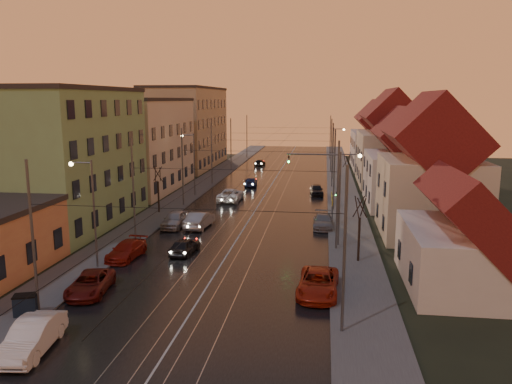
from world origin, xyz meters
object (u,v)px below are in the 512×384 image
at_px(parked_right_2, 317,190).
at_px(street_lamp_1, 344,190).
at_px(driving_car_2, 231,195).
at_px(dumpster, 26,305).
at_px(street_lamp_0, 90,203).
at_px(traffic_light_mast, 329,178).
at_px(parked_left_0, 32,337).
at_px(parked_right_0, 318,283).
at_px(street_lamp_3, 335,148).
at_px(street_lamp_2, 192,158).
at_px(parked_left_1, 90,284).
at_px(driving_car_4, 260,163).
at_px(parked_left_2, 126,250).
at_px(parked_left_3, 175,219).
at_px(driving_car_0, 184,246).
at_px(parked_right_1, 323,221).
at_px(driving_car_1, 200,220).
at_px(driving_car_3, 251,182).

bearing_deg(parked_right_2, street_lamp_1, -88.55).
height_order(street_lamp_1, driving_car_2, street_lamp_1).
height_order(street_lamp_1, dumpster, street_lamp_1).
height_order(street_lamp_0, traffic_light_mast, street_lamp_0).
bearing_deg(parked_right_2, parked_left_0, -111.75).
bearing_deg(parked_right_0, street_lamp_3, 90.71).
bearing_deg(street_lamp_2, parked_left_1, -86.53).
height_order(traffic_light_mast, parked_left_0, traffic_light_mast).
bearing_deg(parked_right_2, driving_car_4, 106.95).
relative_size(street_lamp_1, parked_left_2, 1.75).
bearing_deg(parked_left_3, parked_right_0, -47.05).
relative_size(street_lamp_2, parked_left_2, 1.75).
bearing_deg(parked_left_0, traffic_light_mast, 56.03).
bearing_deg(parked_left_2, street_lamp_1, 22.90).
relative_size(parked_left_2, parked_left_3, 0.98).
height_order(traffic_light_mast, parked_left_2, traffic_light_mast).
relative_size(parked_left_0, parked_left_3, 1.03).
xyz_separation_m(street_lamp_3, parked_left_1, (-16.23, -48.55, -4.23)).
bearing_deg(parked_left_1, parked_left_3, 81.01).
xyz_separation_m(street_lamp_1, driving_car_0, (-12.56, -3.69, -4.23)).
height_order(parked_left_3, parked_right_2, parked_left_3).
bearing_deg(driving_car_4, street_lamp_1, 112.30).
bearing_deg(parked_left_1, parked_left_2, 86.15).
bearing_deg(street_lamp_3, street_lamp_2, -138.69).
distance_m(parked_right_1, parked_right_2, 16.77).
distance_m(driving_car_4, parked_right_0, 62.19).
height_order(street_lamp_0, dumpster, street_lamp_0).
distance_m(driving_car_1, parked_right_2, 21.33).
height_order(street_lamp_3, driving_car_4, street_lamp_3).
height_order(street_lamp_3, parked_left_2, street_lamp_3).
height_order(driving_car_3, parked_right_1, parked_right_1).
relative_size(driving_car_1, parked_left_0, 1.00).
xyz_separation_m(driving_car_3, parked_left_3, (-3.91, -23.87, 0.17)).
bearing_deg(parked_left_3, street_lamp_2, 98.99).
bearing_deg(parked_right_2, street_lamp_2, -174.25).
bearing_deg(street_lamp_2, parked_right_1, -39.77).
distance_m(driving_car_3, parked_left_0, 48.47).
bearing_deg(driving_car_1, traffic_light_mast, -159.20).
xyz_separation_m(driving_car_3, parked_right_2, (9.40, -5.40, 0.07)).
xyz_separation_m(street_lamp_2, street_lamp_3, (18.21, 16.00, 0.00)).
distance_m(street_lamp_3, driving_car_1, 34.40).
bearing_deg(parked_left_3, parked_left_0, -89.13).
relative_size(street_lamp_3, driving_car_2, 1.44).
relative_size(street_lamp_0, traffic_light_mast, 1.11).
distance_m(street_lamp_0, traffic_light_mast, 23.42).
bearing_deg(street_lamp_1, driving_car_2, 126.11).
height_order(driving_car_0, parked_left_3, parked_left_3).
distance_m(street_lamp_1, parked_left_1, 20.95).
height_order(driving_car_2, driving_car_4, driving_car_2).
xyz_separation_m(parked_right_0, parked_right_1, (0.23, 16.92, -0.08)).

